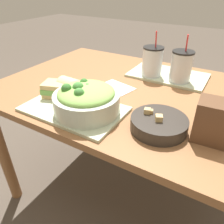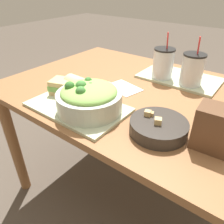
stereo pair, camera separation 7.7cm
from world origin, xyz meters
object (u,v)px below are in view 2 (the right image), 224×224
sandwich_near (65,87)px  baguette_near (81,87)px  drink_cup_dark (163,64)px  chip_bag (215,128)px  napkin_folded (124,88)px  soup_bowl (158,126)px  drink_cup_red (192,70)px  salad_bowl (89,98)px

sandwich_near → baguette_near: 0.08m
drink_cup_dark → chip_bag: drink_cup_dark is taller
sandwich_near → napkin_folded: bearing=34.8°
soup_bowl → drink_cup_red: drink_cup_red is taller
drink_cup_dark → baguette_near: bearing=-115.2°
sandwich_near → chip_bag: (0.63, 0.04, 0.03)m
baguette_near → drink_cup_dark: (0.19, 0.40, 0.03)m
salad_bowl → drink_cup_red: drink_cup_red is taller
napkin_folded → drink_cup_red: bearing=40.9°
sandwich_near → drink_cup_red: (0.41, 0.44, 0.04)m
sandwich_near → chip_bag: 0.63m
drink_cup_dark → chip_bag: (0.37, -0.40, -0.01)m
soup_bowl → drink_cup_dark: 0.48m
salad_bowl → baguette_near: (-0.11, 0.07, -0.01)m
soup_bowl → napkin_folded: soup_bowl is taller
salad_bowl → drink_cup_red: size_ratio=1.10×
salad_bowl → drink_cup_dark: size_ratio=1.11×
chip_bag → sandwich_near: bearing=179.3°
drink_cup_red → chip_bag: (0.22, -0.40, -0.01)m
napkin_folded → drink_cup_dark: bearing=65.8°
soup_bowl → baguette_near: size_ratio=1.27×
soup_bowl → sandwich_near: (-0.46, -0.00, 0.02)m
baguette_near → chip_bag: (0.56, 0.00, 0.02)m
sandwich_near → drink_cup_dark: 0.51m
drink_cup_dark → chip_bag: 0.54m
drink_cup_dark → drink_cup_red: (0.15, -0.00, 0.00)m
soup_bowl → napkin_folded: 0.37m
baguette_near → napkin_folded: baguette_near is taller
chip_bag → soup_bowl: bearing=-172.5°
soup_bowl → baguette_near: baguette_near is taller
drink_cup_red → napkin_folded: size_ratio=1.24×
sandwich_near → napkin_folded: (0.16, 0.22, -0.04)m
soup_bowl → drink_cup_red: (-0.05, 0.43, 0.06)m
napkin_folded → soup_bowl: bearing=-36.6°
drink_cup_dark → soup_bowl: bearing=-65.0°
salad_bowl → chip_bag: chip_bag is taller
baguette_near → napkin_folded: bearing=-22.8°
baguette_near → drink_cup_dark: drink_cup_dark is taller
salad_bowl → soup_bowl: 0.28m
drink_cup_red → salad_bowl: bearing=-115.2°
salad_bowl → baguette_near: salad_bowl is taller
chip_bag → drink_cup_dark: bearing=128.4°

